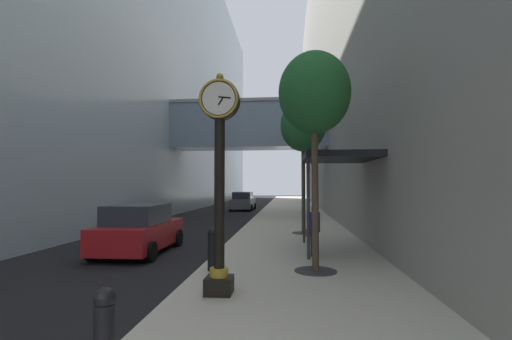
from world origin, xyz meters
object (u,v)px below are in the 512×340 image
at_px(bollard_nearest, 104,337).
at_px(pedestrian_walking, 314,229).
at_px(street_clock, 219,171).
at_px(car_red_mid, 139,229).
at_px(street_tree_mid_near, 303,126).
at_px(street_tree_near, 314,95).
at_px(car_grey_near, 243,201).
at_px(bollard_third, 212,248).

distance_m(bollard_nearest, pedestrian_walking, 8.26).
distance_m(street_clock, car_red_mid, 6.47).
bearing_deg(street_tree_mid_near, bollard_nearest, -101.51).
relative_size(pedestrian_walking, car_red_mid, 0.38).
relative_size(street_tree_near, car_grey_near, 1.30).
distance_m(street_clock, bollard_third, 2.85).
bearing_deg(pedestrian_walking, street_tree_mid_near, 91.18).
distance_m(pedestrian_walking, car_red_mid, 6.08).
height_order(bollard_third, pedestrian_walking, pedestrian_walking).
xyz_separation_m(street_tree_mid_near, car_red_mid, (-5.91, -4.75, -4.32)).
distance_m(street_clock, pedestrian_walking, 5.01).
bearing_deg(bollard_nearest, bollard_third, 90.00).
bearing_deg(street_tree_near, street_clock, -134.61).
relative_size(street_clock, bollard_nearest, 4.10).
xyz_separation_m(street_clock, car_red_mid, (-3.78, 4.91, -1.84)).
xyz_separation_m(bollard_nearest, pedestrian_walking, (2.82, 7.76, 0.26)).
height_order(street_tree_near, pedestrian_walking, street_tree_near).
relative_size(bollard_nearest, pedestrian_walking, 0.69).
height_order(bollard_third, car_grey_near, car_grey_near).
xyz_separation_m(street_clock, car_grey_near, (-2.86, 26.68, -1.83)).
xyz_separation_m(street_clock, street_tree_mid_near, (2.13, 9.66, 2.47)).
height_order(bollard_nearest, street_tree_near, street_tree_near).
distance_m(street_tree_mid_near, pedestrian_walking, 6.90).
height_order(bollard_third, street_tree_mid_near, street_tree_mid_near).
bearing_deg(street_tree_mid_near, car_red_mid, -141.21).
distance_m(bollard_third, car_grey_near, 24.78).
height_order(street_tree_near, street_tree_mid_near, street_tree_mid_near).
xyz_separation_m(car_grey_near, car_red_mid, (-0.93, -21.78, -0.01)).
bearing_deg(street_tree_near, bollard_nearest, -115.10).
bearing_deg(car_red_mid, car_grey_near, 87.56).
relative_size(street_clock, car_red_mid, 1.08).
xyz_separation_m(bollard_nearest, street_tree_near, (2.70, 5.77, 4.05)).
distance_m(street_clock, bollard_nearest, 4.14).
xyz_separation_m(street_tree_near, car_red_mid, (-5.91, 2.75, -3.95)).
height_order(street_clock, pedestrian_walking, street_clock).
relative_size(street_clock, street_tree_near, 0.80).
bearing_deg(bollard_nearest, pedestrian_walking, 70.07).
bearing_deg(bollard_third, car_red_mid, 137.89).
xyz_separation_m(street_tree_near, street_tree_mid_near, (-0.00, 7.50, 0.37)).
bearing_deg(car_grey_near, bollard_nearest, -85.69).
distance_m(street_clock, street_tree_near, 3.69).
distance_m(bollard_nearest, street_tree_mid_near, 14.24).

